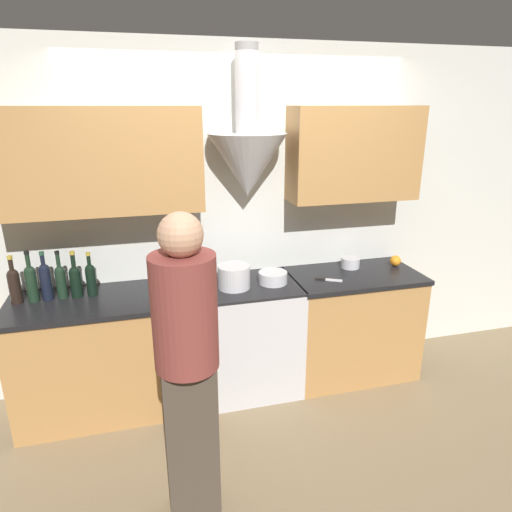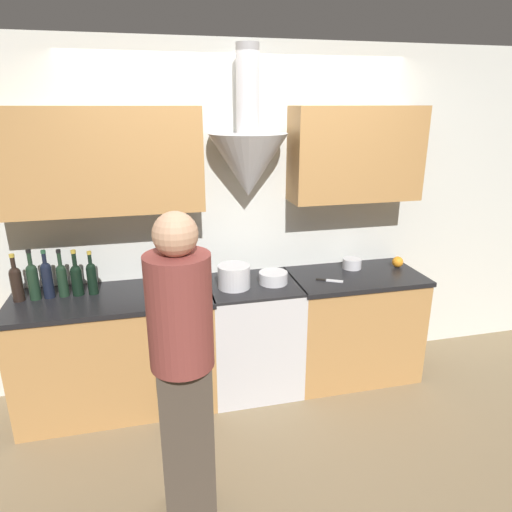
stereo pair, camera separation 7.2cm
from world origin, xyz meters
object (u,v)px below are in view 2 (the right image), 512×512
(wine_bottle_0, at_px, (16,282))
(wine_bottle_2, at_px, (47,278))
(wine_bottle_3, at_px, (62,278))
(wine_bottle_5, at_px, (92,277))
(wine_bottle_4, at_px, (77,278))
(orange_fruit, at_px, (398,262))
(wine_bottle_1, at_px, (33,280))
(saucepan, at_px, (352,263))
(person_foreground_left, at_px, (182,358))
(mixing_bowl, at_px, (273,278))
(stock_pot, at_px, (234,276))
(stove_range, at_px, (253,335))

(wine_bottle_0, relative_size, wine_bottle_2, 0.97)
(wine_bottle_3, relative_size, wine_bottle_5, 1.07)
(wine_bottle_4, bearing_deg, orange_fruit, -0.15)
(wine_bottle_0, relative_size, wine_bottle_4, 1.02)
(wine_bottle_3, bearing_deg, wine_bottle_1, -175.40)
(wine_bottle_1, xyz_separation_m, wine_bottle_4, (0.28, 0.01, -0.02))
(saucepan, bearing_deg, person_foreground_left, -140.92)
(mixing_bowl, bearing_deg, orange_fruit, 5.33)
(stock_pot, bearing_deg, person_foreground_left, -114.26)
(mixing_bowl, bearing_deg, wine_bottle_1, 176.70)
(person_foreground_left, bearing_deg, wine_bottle_0, 131.98)
(stock_pot, xyz_separation_m, mixing_bowl, (0.30, 0.01, -0.04))
(wine_bottle_0, xyz_separation_m, mixing_bowl, (1.78, -0.10, -0.09))
(stove_range, height_order, wine_bottle_4, wine_bottle_4)
(wine_bottle_5, bearing_deg, wine_bottle_3, 177.61)
(stove_range, distance_m, wine_bottle_5, 1.28)
(wine_bottle_2, bearing_deg, wine_bottle_4, 0.19)
(wine_bottle_5, relative_size, person_foreground_left, 0.19)
(stock_pot, distance_m, mixing_bowl, 0.31)
(wine_bottle_4, xyz_separation_m, wine_bottle_5, (0.10, -0.01, 0.00))
(wine_bottle_2, height_order, person_foreground_left, person_foreground_left)
(wine_bottle_0, height_order, saucepan, wine_bottle_0)
(stove_range, xyz_separation_m, person_foreground_left, (-0.61, -1.06, 0.51))
(stove_range, xyz_separation_m, wine_bottle_0, (-1.63, 0.07, 0.57))
(wine_bottle_3, height_order, orange_fruit, wine_bottle_3)
(wine_bottle_1, relative_size, mixing_bowl, 1.66)
(wine_bottle_0, height_order, person_foreground_left, person_foreground_left)
(saucepan, bearing_deg, orange_fruit, -9.42)
(person_foreground_left, bearing_deg, mixing_bowl, 53.64)
(wine_bottle_3, distance_m, wine_bottle_5, 0.20)
(wine_bottle_5, relative_size, saucepan, 2.08)
(wine_bottle_1, xyz_separation_m, saucepan, (2.39, 0.07, -0.10))
(wine_bottle_1, relative_size, wine_bottle_2, 1.04)
(wine_bottle_1, bearing_deg, wine_bottle_4, 2.48)
(mixing_bowl, xyz_separation_m, saucepan, (0.72, 0.16, -0.00))
(wine_bottle_1, distance_m, mixing_bowl, 1.68)
(wine_bottle_1, distance_m, person_foreground_left, 1.46)
(stove_range, bearing_deg, wine_bottle_3, 176.42)
(saucepan, bearing_deg, wine_bottle_0, -178.42)
(stock_pot, height_order, saucepan, stock_pot)
(wine_bottle_2, height_order, mixing_bowl, wine_bottle_2)
(wine_bottle_4, height_order, stock_pot, wine_bottle_4)
(wine_bottle_4, bearing_deg, wine_bottle_5, -3.13)
(wine_bottle_1, height_order, wine_bottle_3, wine_bottle_1)
(wine_bottle_0, relative_size, stock_pot, 1.41)
(wine_bottle_1, distance_m, stock_pot, 1.38)
(orange_fruit, bearing_deg, wine_bottle_4, 179.85)
(wine_bottle_2, bearing_deg, wine_bottle_5, -0.97)
(wine_bottle_2, relative_size, saucepan, 2.26)
(wine_bottle_0, relative_size, orange_fruit, 3.74)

